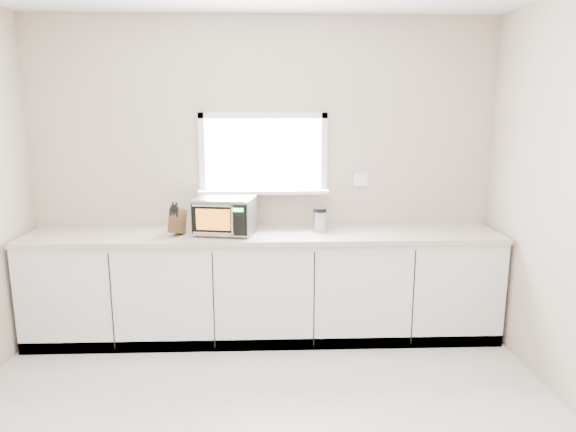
{
  "coord_description": "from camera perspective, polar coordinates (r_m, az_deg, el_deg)",
  "views": [
    {
      "loc": [
        0.05,
        -2.46,
        1.92
      ],
      "look_at": [
        0.2,
        1.55,
        1.09
      ],
      "focal_mm": 32.0,
      "sensor_mm": 36.0,
      "label": 1
    }
  ],
  "objects": [
    {
      "name": "back_wall",
      "position": [
        4.49,
        -2.72,
        4.57
      ],
      "size": [
        4.0,
        0.17,
        2.7
      ],
      "color": "#C1AE99",
      "rests_on": "ground"
    },
    {
      "name": "cabinets",
      "position": [
        4.42,
        -2.65,
        -7.89
      ],
      "size": [
        3.92,
        0.6,
        0.88
      ],
      "primitive_type": "cube",
      "color": "silver",
      "rests_on": "ground"
    },
    {
      "name": "countertop",
      "position": [
        4.28,
        -2.71,
        -2.12
      ],
      "size": [
        3.92,
        0.64,
        0.04
      ],
      "primitive_type": "cube",
      "color": "#BBAF9A",
      "rests_on": "cabinets"
    },
    {
      "name": "microwave",
      "position": [
        4.23,
        -7.03,
        0.14
      ],
      "size": [
        0.52,
        0.45,
        0.3
      ],
      "rotation": [
        0.0,
        0.0,
        -0.18
      ],
      "color": "black",
      "rests_on": "countertop"
    },
    {
      "name": "knife_block",
      "position": [
        4.26,
        -12.2,
        -0.5
      ],
      "size": [
        0.14,
        0.21,
        0.28
      ],
      "rotation": [
        0.0,
        0.0,
        -0.28
      ],
      "color": "#4E371B",
      "rests_on": "countertop"
    },
    {
      "name": "cutting_board",
      "position": [
        4.5,
        -7.46,
        0.76
      ],
      "size": [
        0.31,
        0.07,
        0.31
      ],
      "primitive_type": "cylinder",
      "rotation": [
        1.4,
        0.0,
        0.0
      ],
      "color": "#AE6A43",
      "rests_on": "countertop"
    },
    {
      "name": "coffee_grinder",
      "position": [
        4.31,
        3.54,
        -0.37
      ],
      "size": [
        0.12,
        0.12,
        0.2
      ],
      "rotation": [
        0.0,
        0.0,
        -0.05
      ],
      "color": "#A8AAAF",
      "rests_on": "countertop"
    }
  ]
}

